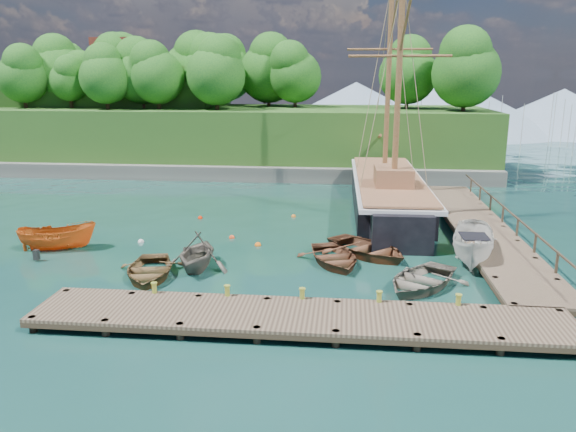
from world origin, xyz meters
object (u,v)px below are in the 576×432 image
object	(u,v)px
rowboat_1	(197,269)
cabin_boat_white	(472,264)
rowboat_4	(367,256)
rowboat_0	(149,277)
motorboat_orange	(59,249)
rowboat_2	(334,264)
rowboat_3	(420,287)
schooner	(388,197)

from	to	relation	value
rowboat_1	cabin_boat_white	xyz separation A→B (m)	(13.49, 2.18, 0.00)
cabin_boat_white	rowboat_4	bearing A→B (deg)	-175.20
rowboat_0	rowboat_4	bearing A→B (deg)	10.74
rowboat_0	motorboat_orange	bearing A→B (deg)	138.39
rowboat_2	rowboat_3	distance (m)	4.81
rowboat_3	rowboat_4	world-z (taller)	rowboat_4
cabin_boat_white	rowboat_0	bearing A→B (deg)	-154.02
rowboat_1	rowboat_2	size ratio (longest dim) A/B	0.85
rowboat_1	motorboat_orange	world-z (taller)	rowboat_1
rowboat_2	rowboat_3	bearing A→B (deg)	-54.78
rowboat_0	rowboat_3	distance (m)	12.44
rowboat_3	motorboat_orange	size ratio (longest dim) A/B	1.14
rowboat_4	motorboat_orange	xyz separation A→B (m)	(-16.59, -0.67, 0.00)
rowboat_0	motorboat_orange	distance (m)	7.29
rowboat_2	schooner	world-z (taller)	schooner
rowboat_1	rowboat_4	distance (m)	8.81
rowboat_1	motorboat_orange	distance (m)	8.59
rowboat_1	rowboat_4	world-z (taller)	rowboat_1
rowboat_1	rowboat_4	bearing A→B (deg)	20.19
motorboat_orange	schooner	xyz separation A→B (m)	(18.28, 10.67, 1.04)
cabin_boat_white	schooner	distance (m)	11.36
rowboat_2	schooner	size ratio (longest dim) A/B	0.17
rowboat_0	motorboat_orange	world-z (taller)	motorboat_orange
rowboat_2	rowboat_0	bearing A→B (deg)	179.40
rowboat_2	motorboat_orange	distance (m)	14.90
rowboat_0	rowboat_1	size ratio (longest dim) A/B	1.18
rowboat_0	rowboat_2	bearing A→B (deg)	6.29
rowboat_0	cabin_boat_white	bearing A→B (deg)	0.94
rowboat_1	cabin_boat_white	distance (m)	13.66
rowboat_2	schooner	bearing A→B (deg)	54.65
rowboat_3	schooner	size ratio (longest dim) A/B	0.18
rowboat_3	cabin_boat_white	size ratio (longest dim) A/B	0.87
rowboat_2	rowboat_4	bearing A→B (deg)	21.86
rowboat_3	cabin_boat_white	distance (m)	4.64
rowboat_0	rowboat_3	world-z (taller)	rowboat_3
rowboat_4	cabin_boat_white	xyz separation A→B (m)	(5.18, -0.76, 0.00)
rowboat_0	cabin_boat_white	xyz separation A→B (m)	(15.44, 3.52, 0.00)
rowboat_0	rowboat_3	size ratio (longest dim) A/B	0.94
rowboat_3	rowboat_2	bearing A→B (deg)	177.76
rowboat_4	cabin_boat_white	size ratio (longest dim) A/B	0.93
rowboat_0	rowboat_4	world-z (taller)	rowboat_4
rowboat_0	cabin_boat_white	distance (m)	15.83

